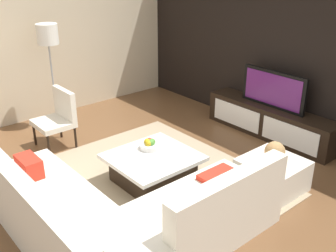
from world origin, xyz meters
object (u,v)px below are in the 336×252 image
Objects in this scene: television at (273,89)px; floor_lamp at (48,40)px; coffee_table at (153,168)px; decorative_ball at (275,152)px; sectional_couch at (116,215)px; ottoman at (272,175)px; fruit_bowl at (150,145)px; accent_chair_near at (58,115)px; media_console at (270,121)px.

television is 0.66× the size of floor_lamp.
decorative_ball reaches higher than coffee_table.
coffee_table is (-0.63, 0.98, -0.09)m from sectional_couch.
television is 1.61× the size of ottoman.
coffee_table is (-0.10, -2.30, -0.59)m from television.
fruit_bowl is (-1.27, -0.92, 0.24)m from ottoman.
accent_chair_near reaches higher than fruit_bowl.
fruit_bowl is (-0.18, 0.10, 0.23)m from coffee_table.
media_console is 0.54m from television.
floor_lamp is at bearing -177.74° from coffee_table.
accent_chair_near is 3.21m from ottoman.
floor_lamp reaches higher than media_console.
ottoman is (0.99, -1.27, -0.05)m from media_console.
floor_lamp is at bearing 164.47° from sectional_couch.
television is at bearing 127.74° from decorative_ball.
ottoman is (1.09, 1.02, -0.00)m from coffee_table.
ottoman is at bearing 43.29° from coffee_table.
fruit_bowl is (-0.28, -2.20, -0.35)m from television.
sectional_couch reaches higher than ottoman.
coffee_table is at bearing 2.26° from floor_lamp.
television is 4.03× the size of fruit_bowl.
television reaches higher than media_console.
television is 2.37m from coffee_table.
ottoman is at bearing 77.12° from sectional_couch.
media_console is 3.31m from sectional_couch.
coffee_table is 0.31m from fruit_bowl.
media_console is 3.30m from accent_chair_near.
media_console is 2.57× the size of accent_chair_near.
decorative_ball is (2.85, 1.43, 0.03)m from accent_chair_near.
sectional_couch is at bearing -15.53° from floor_lamp.
floor_lamp reaches higher than ottoman.
fruit_bowl is at bearing 151.59° from coffee_table.
sectional_couch reaches higher than fruit_bowl.
fruit_bowl reaches higher than media_console.
accent_chair_near is 3.48× the size of decorative_ball.
decorative_ball is at bearing 17.27° from floor_lamp.
decorative_ball is at bearing 77.12° from sectional_couch.
ottoman is at bearing 36.13° from fruit_bowl.
media_console reaches higher than ottoman.
media_console reaches higher than coffee_table.
coffee_table is (-0.10, -2.30, -0.05)m from media_console.
accent_chair_near reaches higher than coffee_table.
decorative_ball is at bearing 36.13° from fruit_bowl.
floor_lamp reaches higher than decorative_ball.
sectional_couch is 1.35m from fruit_bowl.
sectional_couch is 8.94× the size of fruit_bowl.
sectional_couch is 2.40× the size of coffee_table.
ottoman is 2.50× the size of fruit_bowl.
television is 3.35m from sectional_couch.
decorative_ball is (0.46, 2.00, 0.24)m from sectional_couch.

